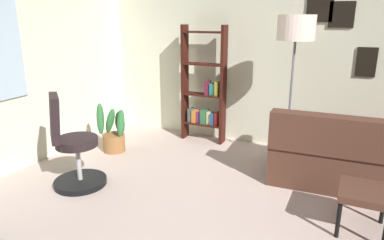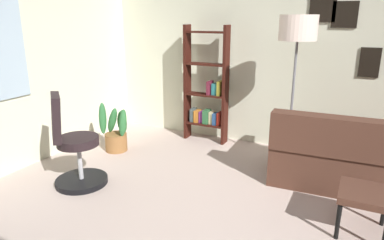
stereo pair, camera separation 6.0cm
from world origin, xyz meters
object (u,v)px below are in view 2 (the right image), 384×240
object	(u,v)px
floor_lamp	(298,36)
potted_plant	(116,132)
bookshelf	(207,91)
footstool	(365,197)
couch	(383,160)
office_chair	(73,150)

from	to	relation	value
floor_lamp	potted_plant	xyz separation A→B (m)	(-0.53, 2.22, -1.30)
bookshelf	potted_plant	xyz separation A→B (m)	(-0.93, 0.94, -0.48)
footstool	potted_plant	world-z (taller)	potted_plant
floor_lamp	footstool	bearing A→B (deg)	-143.10
couch	office_chair	distance (m)	3.32
office_chair	potted_plant	world-z (taller)	office_chair
couch	office_chair	xyz separation A→B (m)	(-1.47, 2.98, 0.11)
couch	potted_plant	xyz separation A→B (m)	(-0.44, 3.23, -0.04)
couch	potted_plant	bearing A→B (deg)	97.80
potted_plant	office_chair	bearing A→B (deg)	-166.13
floor_lamp	potted_plant	world-z (taller)	floor_lamp
floor_lamp	potted_plant	distance (m)	2.62
footstool	floor_lamp	distance (m)	1.88
couch	footstool	xyz separation A→B (m)	(-1.05, 0.17, 0.04)
office_chair	bookshelf	bearing A→B (deg)	-19.38
couch	floor_lamp	xyz separation A→B (m)	(0.08, 1.02, 1.26)
footstool	office_chair	size ratio (longest dim) A/B	0.44
footstool	potted_plant	size ratio (longest dim) A/B	0.67
bookshelf	couch	bearing A→B (deg)	-101.90
office_chair	potted_plant	bearing A→B (deg)	13.87
couch	office_chair	bearing A→B (deg)	116.19
couch	potted_plant	world-z (taller)	couch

